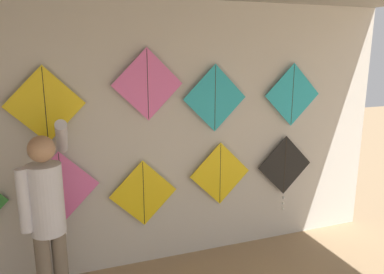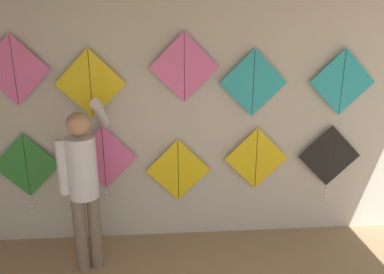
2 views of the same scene
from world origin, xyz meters
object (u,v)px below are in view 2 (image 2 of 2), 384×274
(kite_6, at_px, (90,84))
(kite_8, at_px, (253,83))
(shopkeeper, at_px, (83,178))
(kite_4, at_px, (329,159))
(kite_0, at_px, (27,168))
(kite_3, at_px, (256,159))
(kite_1, at_px, (104,159))
(kite_2, at_px, (178,170))
(kite_7, at_px, (184,67))
(kite_9, at_px, (342,82))
(kite_5, at_px, (14,70))

(kite_6, height_order, kite_8, kite_6)
(shopkeeper, bearing_deg, kite_8, -3.55)
(kite_4, bearing_deg, kite_0, 180.00)
(kite_3, relative_size, kite_4, 0.78)
(kite_3, bearing_deg, kite_1, -179.99)
(kite_2, height_order, kite_3, kite_3)
(kite_0, height_order, kite_7, kite_7)
(kite_9, bearing_deg, kite_1, -179.99)
(kite_7, bearing_deg, kite_3, 0.00)
(kite_2, distance_m, kite_9, 2.02)
(kite_0, height_order, kite_5, kite_5)
(kite_1, xyz_separation_m, kite_3, (1.69, 0.00, -0.04))
(kite_3, xyz_separation_m, kite_7, (-0.80, 0.00, 1.02))
(kite_1, relative_size, kite_5, 1.19)
(shopkeeper, distance_m, kite_8, 1.98)
(kite_2, distance_m, kite_4, 1.73)
(kite_0, bearing_deg, shopkeeper, -35.54)
(kite_0, xyz_separation_m, kite_9, (3.41, 0.00, 0.89))
(kite_5, bearing_deg, shopkeeper, -35.96)
(kite_5, relative_size, kite_9, 1.00)
(kite_4, xyz_separation_m, kite_6, (-2.61, 0.00, 0.89))
(kite_2, relative_size, kite_4, 0.78)
(shopkeeper, height_order, kite_2, shopkeeper)
(kite_1, relative_size, kite_2, 1.19)
(kite_3, relative_size, kite_5, 1.00)
(kite_3, distance_m, kite_9, 1.23)
(kite_1, distance_m, kite_9, 2.71)
(kite_3, distance_m, kite_4, 0.85)
(kite_5, bearing_deg, kite_2, 0.00)
(kite_0, relative_size, kite_3, 1.29)
(kite_2, relative_size, kite_3, 1.00)
(shopkeeper, relative_size, kite_6, 2.42)
(kite_0, distance_m, kite_7, 2.01)
(kite_1, bearing_deg, kite_9, 0.01)
(kite_7, bearing_deg, kite_1, -179.97)
(kite_4, bearing_deg, kite_8, 179.96)
(kite_4, height_order, kite_9, kite_9)
(kite_1, xyz_separation_m, kite_6, (-0.08, 0.00, 0.83))
(kite_2, xyz_separation_m, kite_8, (0.80, 0.00, 0.97))
(kite_8, xyz_separation_m, kite_9, (0.97, 0.00, -0.00))
(kite_0, bearing_deg, kite_7, 0.02)
(kite_2, relative_size, kite_7, 1.00)
(kite_1, height_order, kite_6, kite_6)
(kite_1, xyz_separation_m, kite_7, (0.88, 0.00, 0.98))
(shopkeeper, distance_m, kite_7, 1.50)
(shopkeeper, height_order, kite_8, kite_8)
(kite_3, xyz_separation_m, kite_9, (0.90, 0.00, 0.85))
(kite_2, bearing_deg, kite_9, 0.00)
(kite_5, height_order, kite_8, kite_5)
(kite_7, distance_m, kite_8, 0.75)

